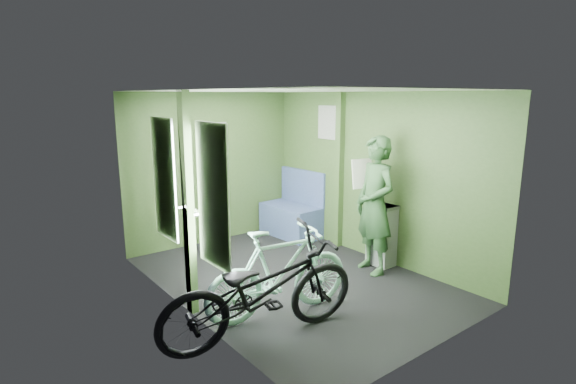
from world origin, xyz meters
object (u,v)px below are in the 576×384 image
bicycle_mint (280,316)px  waste_box (382,235)px  bicycle_black (263,341)px  passenger (375,205)px  bench_seat (293,216)px

bicycle_mint → waste_box: waste_box is taller
bicycle_black → passenger: passenger is taller
bench_seat → bicycle_black: bearing=-136.4°
waste_box → bicycle_mint: bearing=-170.4°
bicycle_black → passenger: 2.36m
bicycle_mint → bench_seat: size_ratio=1.52×
passenger → bicycle_black: bearing=-62.9°
bicycle_mint → waste_box: size_ratio=1.94×
bicycle_black → bicycle_mint: 0.51m
passenger → waste_box: bearing=120.2°
bicycle_black → waste_box: size_ratio=2.36×
waste_box → bicycle_black: bearing=-165.3°
bicycle_black → bicycle_mint: bearing=-46.5°
passenger → bench_seat: size_ratio=1.66×
passenger → waste_box: passenger is taller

